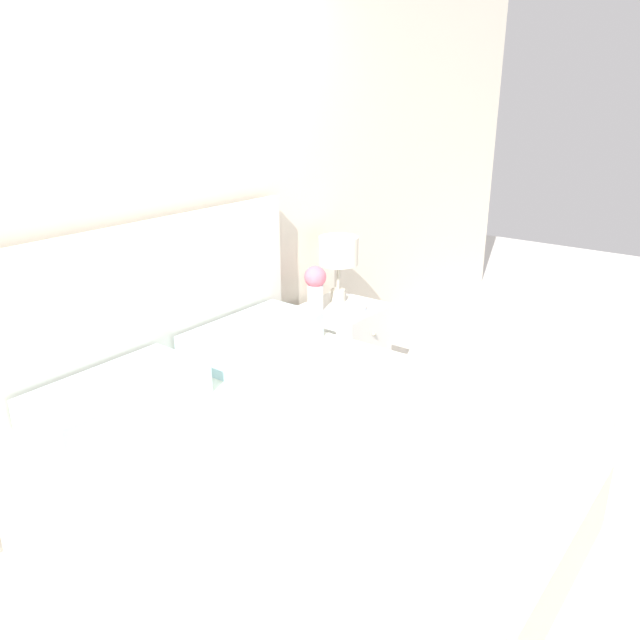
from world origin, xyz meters
name	(u,v)px	position (x,y,z in m)	size (l,w,h in m)	color
ground_plane	(168,464)	(0.00, 0.00, 0.00)	(12.00, 12.00, 0.00)	silver
wall_back	(133,209)	(0.00, 0.07, 1.30)	(8.00, 0.06, 2.60)	silver
bed	(300,472)	(0.00, -0.88, 0.31)	(1.71, 1.90, 1.26)	beige
nightstand	(342,350)	(1.19, -0.24, 0.29)	(0.45, 0.46, 0.58)	white
table_lamp	(338,254)	(1.25, -0.17, 0.88)	(0.24, 0.24, 0.40)	beige
flower_vase	(315,285)	(1.04, -0.15, 0.73)	(0.13, 0.13, 0.27)	white
teacup	(359,308)	(1.17, -0.37, 0.60)	(0.13, 0.13, 0.06)	white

